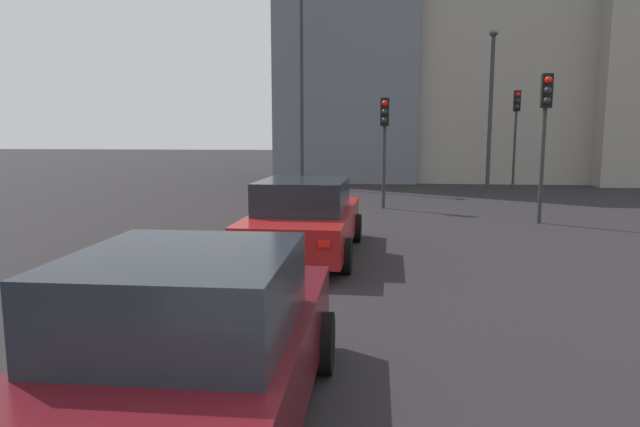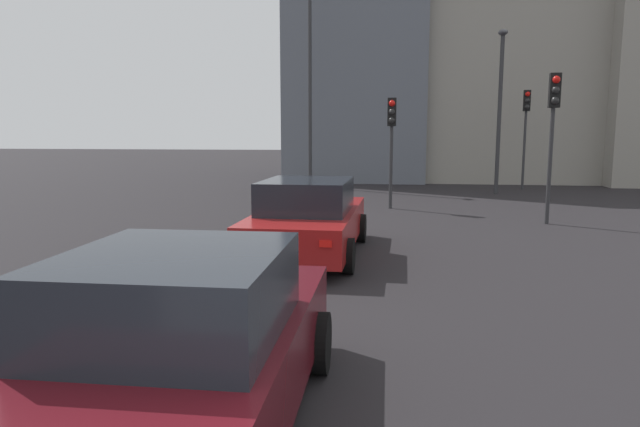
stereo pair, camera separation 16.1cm
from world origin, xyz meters
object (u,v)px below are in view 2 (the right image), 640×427
at_px(traffic_light_near_right, 392,129).
at_px(traffic_light_far_left, 553,117).
at_px(car_red_right_lead, 308,219).
at_px(street_lamp_far, 310,71).
at_px(street_lamp_kerbside, 500,97).
at_px(traffic_light_near_left, 526,119).
at_px(car_maroon_right_second, 185,347).

bearing_deg(traffic_light_near_right, traffic_light_far_left, 59.65).
xyz_separation_m(car_red_right_lead, street_lamp_far, (14.28, 2.14, 4.46)).
relative_size(traffic_light_far_left, street_lamp_kerbside, 0.62).
distance_m(traffic_light_near_left, traffic_light_near_right, 9.16).
bearing_deg(car_maroon_right_second, street_lamp_kerbside, -17.43).
xyz_separation_m(car_red_right_lead, traffic_light_near_right, (7.29, -1.59, 1.84)).
xyz_separation_m(traffic_light_near_right, traffic_light_far_left, (-2.60, -4.28, 0.31)).
distance_m(street_lamp_kerbside, street_lamp_far, 8.31).
distance_m(traffic_light_near_left, street_lamp_kerbside, 2.62).
distance_m(car_red_right_lead, street_lamp_far, 15.12).
xyz_separation_m(car_maroon_right_second, street_lamp_kerbside, (19.31, -5.78, 3.13)).
xyz_separation_m(car_maroon_right_second, traffic_light_near_left, (21.31, -7.26, 2.33)).
relative_size(traffic_light_near_left, street_lamp_kerbside, 0.66).
bearing_deg(car_red_right_lead, traffic_light_near_right, -11.35).
relative_size(traffic_light_near_left, traffic_light_near_right, 1.20).
relative_size(car_red_right_lead, street_lamp_far, 0.53).
xyz_separation_m(traffic_light_near_left, street_lamp_kerbside, (-2.00, 1.48, 0.80)).
distance_m(car_maroon_right_second, traffic_light_near_left, 22.64).
distance_m(traffic_light_near_left, street_lamp_far, 9.70).
bearing_deg(car_maroon_right_second, car_red_right_lead, -0.22).
height_order(car_maroon_right_second, street_lamp_kerbside, street_lamp_kerbside).
distance_m(traffic_light_near_right, traffic_light_far_left, 5.02).
relative_size(car_maroon_right_second, traffic_light_near_right, 1.16).
height_order(car_red_right_lead, traffic_light_near_left, traffic_light_near_left).
bearing_deg(street_lamp_kerbside, traffic_light_near_right, 140.31).
relative_size(traffic_light_near_left, street_lamp_far, 0.48).
height_order(traffic_light_near_right, traffic_light_far_left, traffic_light_far_left).
bearing_deg(car_maroon_right_second, traffic_light_near_left, -19.58).
bearing_deg(street_lamp_far, car_maroon_right_second, -174.05).
bearing_deg(traffic_light_near_left, street_lamp_far, -87.15).
height_order(traffic_light_far_left, street_lamp_far, street_lamp_far).
bearing_deg(traffic_light_near_right, car_red_right_lead, -11.34).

